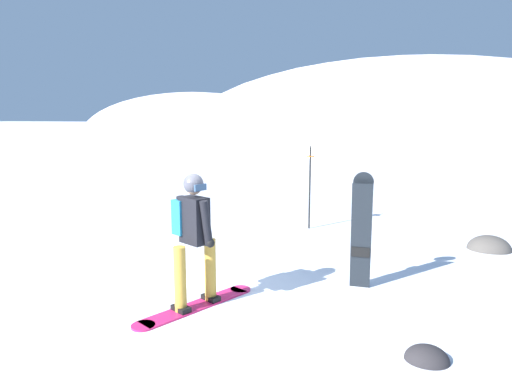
{
  "coord_description": "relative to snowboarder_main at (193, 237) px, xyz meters",
  "views": [
    {
      "loc": [
        2.4,
        -5.26,
        2.41
      ],
      "look_at": [
        0.05,
        2.81,
        1.0
      ],
      "focal_mm": 32.01,
      "sensor_mm": 36.0,
      "label": 1
    }
  ],
  "objects": [
    {
      "name": "snowboarder_main",
      "position": [
        0.0,
        0.0,
        0.0
      ],
      "size": [
        1.01,
        1.66,
        1.71
      ],
      "color": "#D11E5B",
      "rests_on": "ground"
    },
    {
      "name": "piste_marker_near",
      "position": [
        0.71,
        4.46,
        0.13
      ],
      "size": [
        0.2,
        0.2,
        1.82
      ],
      "color": "black",
      "rests_on": "ground"
    },
    {
      "name": "ground_plane",
      "position": [
        -0.11,
        0.18,
        -0.92
      ],
      "size": [
        300.0,
        300.0,
        0.0
      ],
      "primitive_type": "plane",
      "color": "white"
    },
    {
      "name": "ridge_peak_far",
      "position": [
        -20.89,
        47.18,
        -0.92
      ],
      "size": [
        27.06,
        24.36,
        10.39
      ],
      "color": "white",
      "rests_on": "ground"
    },
    {
      "name": "ridge_peak_main",
      "position": [
        3.48,
        37.51,
        -0.92
      ],
      "size": [
        40.18,
        36.16,
        14.48
      ],
      "color": "white",
      "rests_on": "ground"
    },
    {
      "name": "spare_snowboard",
      "position": [
        1.98,
        1.22,
        -0.08
      ],
      "size": [
        0.28,
        0.2,
        1.65
      ],
      "color": "black",
      "rests_on": "ground"
    },
    {
      "name": "rock_small",
      "position": [
        4.13,
        3.8,
        -0.92
      ],
      "size": [
        0.75,
        0.64,
        0.53
      ],
      "color": "#4C4742",
      "rests_on": "ground"
    },
    {
      "name": "rock_mid",
      "position": [
        2.76,
        -0.56,
        -0.92
      ],
      "size": [
        0.44,
        0.37,
        0.31
      ],
      "color": "#282628",
      "rests_on": "ground"
    }
  ]
}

